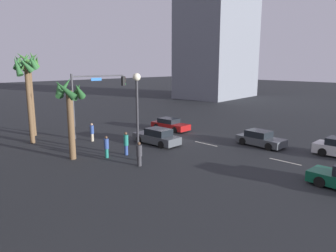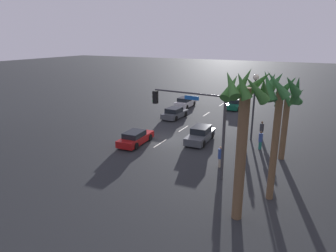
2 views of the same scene
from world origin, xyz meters
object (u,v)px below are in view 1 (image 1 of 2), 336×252
object	(u,v)px
pedestrian_0	(139,154)
car_3	(260,139)
car_4	(170,125)
palm_tree_1	(69,101)
streetlamp	(137,100)
pedestrian_2	(126,143)
palm_tree_2	(27,75)
pedestrian_1	(106,146)
palm_tree_0	(29,76)
building_3	(218,31)
traffic_signal	(93,93)
car_1	(157,137)
pedestrian_3	(92,132)

from	to	relation	value
pedestrian_0	car_3	bearing A→B (deg)	-105.66
car_4	palm_tree_1	bearing A→B (deg)	100.60
car_3	palm_tree_1	size ratio (longest dim) A/B	0.68
streetlamp	pedestrian_0	size ratio (longest dim) A/B	3.72
pedestrian_2	palm_tree_2	xyz separation A→B (m)	(9.04, 3.68, 5.11)
palm_tree_2	pedestrian_1	bearing A→B (deg)	-165.78
pedestrian_2	palm_tree_0	bearing A→B (deg)	11.44
car_3	palm_tree_0	world-z (taller)	palm_tree_0
car_4	streetlamp	xyz separation A→B (m)	(-6.06, 9.38, 3.85)
streetlamp	building_3	xyz separation A→B (m)	(23.63, -41.05, 9.25)
car_4	traffic_signal	xyz separation A→B (m)	(3.23, 7.33, 3.61)
car_4	car_3	bearing A→B (deg)	-175.20
car_3	pedestrian_0	distance (m)	11.42
palm_tree_1	car_1	bearing A→B (deg)	-98.33
car_4	traffic_signal	size ratio (longest dim) A/B	0.72
streetlamp	pedestrian_3	size ratio (longest dim) A/B	3.79
palm_tree_1	building_3	bearing A→B (deg)	-65.77
pedestrian_1	palm_tree_0	distance (m)	12.56
car_4	pedestrian_3	size ratio (longest dim) A/B	2.61
car_3	streetlamp	size ratio (longest dim) A/B	0.66
car_4	pedestrian_0	size ratio (longest dim) A/B	2.56
pedestrian_0	car_4	bearing A→B (deg)	-54.93
pedestrian_1	palm_tree_0	size ratio (longest dim) A/B	0.20
streetlamp	palm_tree_0	distance (m)	13.93
car_4	building_3	size ratio (longest dim) A/B	0.16
car_1	traffic_signal	world-z (taller)	traffic_signal
traffic_signal	car_4	bearing A→B (deg)	-113.76
car_3	traffic_signal	xyz separation A→B (m)	(13.42, 8.18, 3.58)
car_1	palm_tree_1	size ratio (longest dim) A/B	0.74
streetlamp	building_3	world-z (taller)	building_3
car_1	car_3	bearing A→B (deg)	-138.47
car_3	traffic_signal	distance (m)	16.12
car_1	car_4	size ratio (longest dim) A/B	1.04
car_1	palm_tree_1	distance (m)	8.45
car_4	palm_tree_1	distance (m)	13.39
car_4	pedestrian_2	xyz separation A→B (m)	(-4.30, 9.13, 0.37)
car_1	palm_tree_2	bearing A→B (deg)	43.21
car_1	pedestrian_0	distance (m)	6.22
pedestrian_3	car_4	bearing A→B (deg)	-99.80
pedestrian_3	palm_tree_2	size ratio (longest dim) A/B	0.21
traffic_signal	palm_tree_2	xyz separation A→B (m)	(1.52, 5.49, 1.88)
palm_tree_0	pedestrian_0	bearing A→B (deg)	-174.53
car_4	palm_tree_0	world-z (taller)	palm_tree_0
building_3	pedestrian_3	bearing A→B (deg)	106.42
palm_tree_2	car_4	bearing A→B (deg)	-110.30
car_1	streetlamp	size ratio (longest dim) A/B	0.71
pedestrian_0	traffic_signal	bearing A→B (deg)	-15.20
pedestrian_1	palm_tree_0	world-z (taller)	palm_tree_0
car_3	building_3	size ratio (longest dim) A/B	0.15
car_3	car_1	bearing A→B (deg)	41.53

